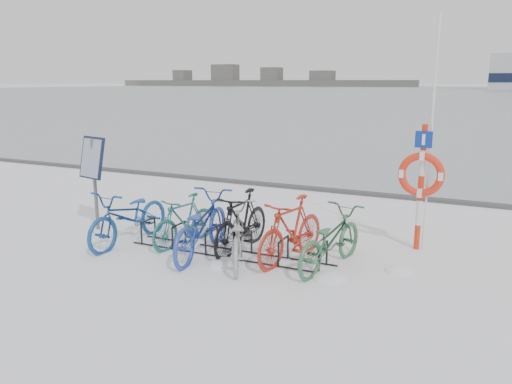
{
  "coord_description": "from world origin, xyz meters",
  "views": [
    {
      "loc": [
        4.12,
        -7.7,
        3.13
      ],
      "look_at": [
        0.28,
        0.6,
        1.08
      ],
      "focal_mm": 35.0,
      "sensor_mm": 36.0,
      "label": 1
    }
  ],
  "objects": [
    {
      "name": "bike_5",
      "position": [
        1.15,
        0.2,
        0.59
      ],
      "size": [
        0.99,
        2.03,
        1.18
      ],
      "primitive_type": "imported",
      "rotation": [
        0.0,
        0.0,
        -0.23
      ],
      "color": "#B22719",
      "rests_on": "ground"
    },
    {
      "name": "bike_4",
      "position": [
        0.3,
        -0.28,
        0.52
      ],
      "size": [
        1.49,
        2.09,
        1.04
      ],
      "primitive_type": "imported",
      "rotation": [
        0.0,
        0.0,
        3.59
      ],
      "color": "#929699",
      "rests_on": "ground"
    },
    {
      "name": "shoreline",
      "position": [
        -122.02,
        260.0,
        2.79
      ],
      "size": [
        180.0,
        12.0,
        9.5
      ],
      "color": "#484848",
      "rests_on": "ground"
    },
    {
      "name": "bike_rack",
      "position": [
        0.0,
        0.0,
        0.18
      ],
      "size": [
        4.0,
        0.48,
        0.46
      ],
      "color": "black",
      "rests_on": "ground"
    },
    {
      "name": "bike_1",
      "position": [
        -1.06,
        0.17,
        0.51
      ],
      "size": [
        0.8,
        1.75,
        1.01
      ],
      "primitive_type": "imported",
      "rotation": [
        0.0,
        0.0,
        -0.2
      ],
      "color": "#1F6661",
      "rests_on": "ground"
    },
    {
      "name": "bike_6",
      "position": [
        1.86,
        0.17,
        0.53
      ],
      "size": [
        1.11,
        2.12,
        1.06
      ],
      "primitive_type": "imported",
      "rotation": [
        0.0,
        0.0,
        2.93
      ],
      "color": "#326944",
      "rests_on": "ground"
    },
    {
      "name": "lifebuoy_station",
      "position": [
        3.1,
        1.72,
        1.44
      ],
      "size": [
        0.83,
        0.23,
        4.3
      ],
      "color": "red",
      "rests_on": "ground"
    },
    {
      "name": "ice_sheet",
      "position": [
        0.0,
        155.0,
        0.01
      ],
      "size": [
        400.0,
        298.0,
        0.02
      ],
      "primitive_type": "cube",
      "color": "#929EA5",
      "rests_on": "ground"
    },
    {
      "name": "info_board",
      "position": [
        -3.31,
        0.21,
        1.44
      ],
      "size": [
        0.7,
        0.39,
        2.0
      ],
      "rotation": [
        0.0,
        0.0,
        -0.23
      ],
      "color": "#595B5E",
      "rests_on": "ground"
    },
    {
      "name": "bike_2",
      "position": [
        -0.47,
        -0.19,
        0.59
      ],
      "size": [
        1.04,
        2.31,
        1.17
      ],
      "primitive_type": "imported",
      "rotation": [
        0.0,
        0.0,
        3.26
      ],
      "color": "#2641A3",
      "rests_on": "ground"
    },
    {
      "name": "snow_drifts",
      "position": [
        0.8,
        -0.01,
        0.0
      ],
      "size": [
        6.03,
        1.6,
        0.2
      ],
      "color": "white",
      "rests_on": "ground"
    },
    {
      "name": "ground",
      "position": [
        0.0,
        0.0,
        0.0
      ],
      "size": [
        900.0,
        900.0,
        0.0
      ],
      "primitive_type": "plane",
      "color": "white",
      "rests_on": "ground"
    },
    {
      "name": "quay_edge",
      "position": [
        0.0,
        5.9,
        0.05
      ],
      "size": [
        400.0,
        0.25,
        0.1
      ],
      "primitive_type": "cube",
      "color": "#3F3F42",
      "rests_on": "ground"
    },
    {
      "name": "bike_0",
      "position": [
        -2.08,
        -0.2,
        0.57
      ],
      "size": [
        0.87,
        2.21,
        1.14
      ],
      "primitive_type": "imported",
      "rotation": [
        0.0,
        0.0,
        -0.05
      ],
      "color": "navy",
      "rests_on": "ground"
    },
    {
      "name": "bike_3",
      "position": [
        0.11,
        0.31,
        0.59
      ],
      "size": [
        0.65,
        1.97,
        1.17
      ],
      "primitive_type": "imported",
      "rotation": [
        0.0,
        0.0,
        -0.05
      ],
      "color": "black",
      "rests_on": "ground"
    }
  ]
}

